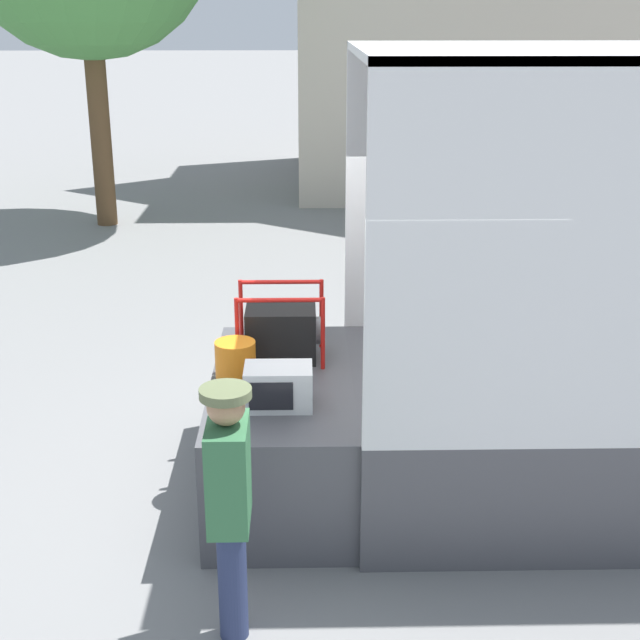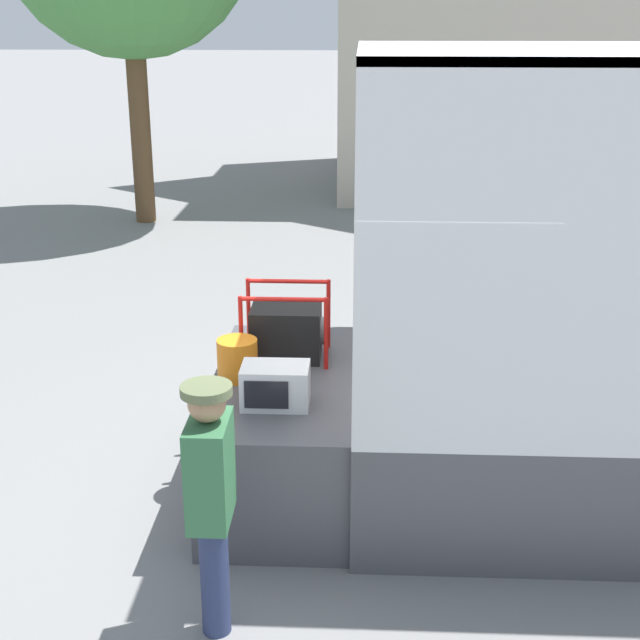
{
  "view_description": "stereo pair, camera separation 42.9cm",
  "coord_description": "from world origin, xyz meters",
  "px_view_note": "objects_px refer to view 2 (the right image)",
  "views": [
    {
      "loc": [
        -0.39,
        -6.49,
        3.71
      ],
      "look_at": [
        -0.26,
        -0.2,
        1.5
      ],
      "focal_mm": 50.0,
      "sensor_mm": 36.0,
      "label": 1
    },
    {
      "loc": [
        0.04,
        -6.49,
        3.71
      ],
      "look_at": [
        -0.26,
        -0.2,
        1.5
      ],
      "focal_mm": 50.0,
      "sensor_mm": 36.0,
      "label": 2
    }
  ],
  "objects_px": {
    "portable_generator": "(289,331)",
    "orange_bucket": "(237,359)",
    "worker_person": "(211,486)",
    "microwave": "(275,386)"
  },
  "relations": [
    {
      "from": "microwave",
      "to": "portable_generator",
      "type": "xyz_separation_m",
      "value": [
        0.02,
        0.96,
        0.07
      ]
    },
    {
      "from": "portable_generator",
      "to": "worker_person",
      "type": "distance_m",
      "value": 2.32
    },
    {
      "from": "worker_person",
      "to": "microwave",
      "type": "bearing_deg",
      "value": 79.04
    },
    {
      "from": "orange_bucket",
      "to": "worker_person",
      "type": "relative_size",
      "value": 0.19
    },
    {
      "from": "microwave",
      "to": "orange_bucket",
      "type": "relative_size",
      "value": 1.54
    },
    {
      "from": "orange_bucket",
      "to": "worker_person",
      "type": "height_order",
      "value": "worker_person"
    },
    {
      "from": "portable_generator",
      "to": "orange_bucket",
      "type": "relative_size",
      "value": 2.23
    },
    {
      "from": "portable_generator",
      "to": "orange_bucket",
      "type": "distance_m",
      "value": 0.6
    },
    {
      "from": "portable_generator",
      "to": "orange_bucket",
      "type": "xyz_separation_m",
      "value": [
        -0.37,
        -0.47,
        -0.07
      ]
    },
    {
      "from": "microwave",
      "to": "portable_generator",
      "type": "height_order",
      "value": "portable_generator"
    }
  ]
}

